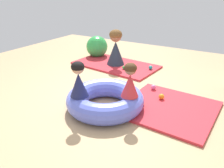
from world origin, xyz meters
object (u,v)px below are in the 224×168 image
object	(u,v)px
play_ball_green	(124,68)
play_ball_orange	(161,97)
inflatable_cushion	(105,100)
play_ball_teal	(151,68)
child_in_navy	(79,80)
exercise_ball_large	(97,47)
play_ball_red	(129,66)
play_ball_pink	(153,87)
play_ball_yellow	(142,103)
adult_seated	(116,48)
child_in_red	(130,80)

from	to	relation	value
play_ball_green	play_ball_orange	xyz separation A→B (m)	(1.19, -0.94, 0.01)
play_ball_orange	inflatable_cushion	bearing A→B (deg)	-134.58
inflatable_cushion	play_ball_orange	xyz separation A→B (m)	(0.65, 0.66, -0.07)
play_ball_teal	child_in_navy	bearing A→B (deg)	-94.64
play_ball_green	inflatable_cushion	bearing A→B (deg)	-71.44
child_in_navy	play_ball_teal	bearing A→B (deg)	62.94
play_ball_green	exercise_ball_large	bearing A→B (deg)	152.49
play_ball_red	play_ball_pink	size ratio (longest dim) A/B	0.98
play_ball_yellow	exercise_ball_large	xyz separation A→B (m)	(-2.10, 1.85, 0.20)
play_ball_orange	child_in_navy	bearing A→B (deg)	-131.22
play_ball_green	play_ball_pink	xyz separation A→B (m)	(0.94, -0.67, 0.01)
play_ball_teal	play_ball_pink	bearing A→B (deg)	-65.24
inflatable_cushion	play_ball_yellow	distance (m)	0.57
inflatable_cushion	play_ball_green	world-z (taller)	inflatable_cushion
adult_seated	child_in_navy	bearing A→B (deg)	-140.91
inflatable_cushion	adult_seated	distance (m)	2.03
play_ball_green	exercise_ball_large	distance (m)	1.25
adult_seated	play_ball_green	distance (m)	0.52
inflatable_cushion	child_in_red	xyz separation A→B (m)	(0.39, 0.03, 0.38)
play_ball_orange	play_ball_pink	bearing A→B (deg)	131.45
child_in_navy	play_ball_pink	bearing A→B (deg)	41.48
inflatable_cushion	play_ball_yellow	xyz separation A→B (m)	(0.46, 0.32, -0.08)
adult_seated	play_ball_yellow	bearing A→B (deg)	-116.18
play_ball_green	play_ball_pink	bearing A→B (deg)	-35.34
play_ball_green	play_ball_yellow	xyz separation A→B (m)	(1.00, -1.28, -0.00)
child_in_navy	play_ball_red	bearing A→B (deg)	74.77
inflatable_cushion	adult_seated	world-z (taller)	adult_seated
play_ball_red	exercise_ball_large	size ratio (longest dim) A/B	0.16
play_ball_pink	play_ball_orange	bearing A→B (deg)	-48.55
play_ball_green	play_ball_yellow	distance (m)	1.63
exercise_ball_large	play_ball_green	bearing A→B (deg)	-27.51
child_in_red	play_ball_yellow	world-z (taller)	child_in_red
play_ball_yellow	play_ball_pink	xyz separation A→B (m)	(-0.06, 0.61, 0.01)
play_ball_teal	play_ball_yellow	bearing A→B (deg)	-72.38
adult_seated	play_ball_pink	xyz separation A→B (m)	(1.27, -0.88, -0.34)
adult_seated	play_ball_yellow	world-z (taller)	adult_seated
play_ball_red	child_in_red	bearing A→B (deg)	-62.87
play_ball_teal	adult_seated	bearing A→B (deg)	-174.99
play_ball_yellow	play_ball_teal	bearing A→B (deg)	107.62
play_ball_orange	exercise_ball_large	size ratio (longest dim) A/B	0.17
exercise_ball_large	play_ball_teal	bearing A→B (deg)	-10.27
child_in_navy	play_ball_teal	xyz separation A→B (m)	(0.18, 2.21, -0.46)
child_in_red	play_ball_teal	bearing A→B (deg)	-28.16
play_ball_red	exercise_ball_large	xyz separation A→B (m)	(-1.17, 0.47, 0.19)
child_in_navy	play_ball_yellow	distance (m)	1.05
child_in_navy	play_ball_pink	world-z (taller)	child_in_navy
play_ball_green	adult_seated	bearing A→B (deg)	147.93
adult_seated	exercise_ball_large	xyz separation A→B (m)	(-0.76, 0.36, -0.15)
play_ball_orange	play_ball_yellow	bearing A→B (deg)	-118.84
child_in_navy	play_ball_teal	size ratio (longest dim) A/B	5.80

